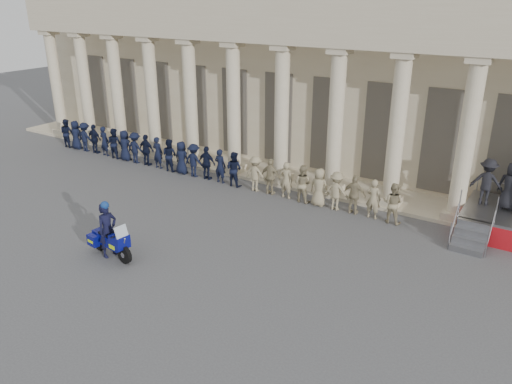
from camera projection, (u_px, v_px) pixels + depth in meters
name	position (u px, v px, depth m)	size (l,w,h in m)	color
ground	(193.00, 264.00, 16.44)	(90.00, 90.00, 0.00)	#4C4C4F
building	(367.00, 70.00, 26.30)	(40.00, 12.50, 9.00)	#C5B593
officer_rank	(194.00, 160.00, 23.97)	(19.91, 0.62, 1.63)	black
motorcycle	(111.00, 241.00, 16.69)	(2.07, 0.92, 1.33)	black
rider	(108.00, 229.00, 16.61)	(0.54, 0.75, 1.99)	black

